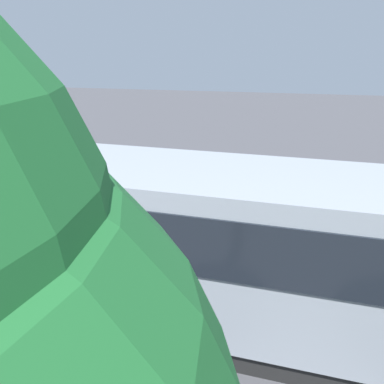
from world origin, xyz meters
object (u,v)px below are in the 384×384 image
spectator_far_left (283,225)px  parked_motorcycle_silver (322,267)px  spectator_left (233,223)px  traffic_cone (165,180)px  stunt_motorcycle (107,178)px  tour_bus (219,252)px  spectator_centre (189,216)px

spectator_far_left → parked_motorcycle_silver: (-0.96, 0.93, -0.53)m
spectator_left → traffic_cone: 5.81m
spectator_far_left → traffic_cone: 6.55m
stunt_motorcycle → traffic_cone: size_ratio=2.97×
tour_bus → parked_motorcycle_silver: bearing=-137.6°
tour_bus → spectator_far_left: tour_bus is taller
stunt_motorcycle → tour_bus: bearing=130.8°
tour_bus → spectator_centre: tour_bus is taller
spectator_left → spectator_centre: (1.21, -0.04, 0.04)m
tour_bus → spectator_far_left: 3.14m
traffic_cone → spectator_far_left: bearing=135.5°
spectator_far_left → tour_bus: bearing=68.1°
spectator_far_left → parked_motorcycle_silver: bearing=136.0°
stunt_motorcycle → spectator_far_left: bearing=152.4°
tour_bus → parked_motorcycle_silver: 3.09m
spectator_left → parked_motorcycle_silver: bearing=159.8°
spectator_left → stunt_motorcycle: bearing=-33.7°
tour_bus → spectator_left: size_ratio=5.79×
spectator_far_left → stunt_motorcycle: (6.61, -3.46, -0.40)m
spectator_far_left → spectator_centre: size_ratio=0.99×
tour_bus → traffic_cone: size_ratio=15.19×
spectator_far_left → stunt_motorcycle: bearing=-27.6°
spectator_centre → traffic_cone: (2.19, -4.63, -0.71)m
tour_bus → spectator_left: bearing=-87.8°
parked_motorcycle_silver → traffic_cone: 7.85m
spectator_centre → spectator_far_left: bearing=-178.3°
tour_bus → parked_motorcycle_silver: tour_bus is taller
spectator_far_left → spectator_left: size_ratio=1.02×
spectator_far_left → parked_motorcycle_silver: size_ratio=0.82×
spectator_centre → stunt_motorcycle: bearing=-40.4°
tour_bus → spectator_centre: 3.14m
tour_bus → stunt_motorcycle: tour_bus is taller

